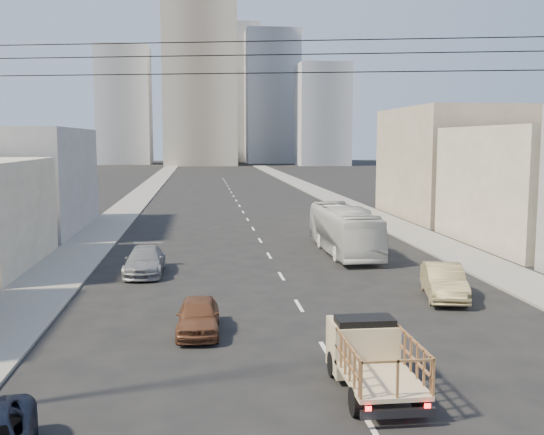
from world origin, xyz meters
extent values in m
cube|color=slate|center=(-11.75, 70.00, 0.06)|extent=(3.50, 180.00, 0.12)
cube|color=slate|center=(11.75, 70.00, 0.06)|extent=(3.50, 180.00, 0.12)
cube|color=silver|center=(0.00, 2.00, 0.01)|extent=(0.15, 2.00, 0.01)
cube|color=silver|center=(0.00, 8.00, 0.01)|extent=(0.15, 2.00, 0.01)
cube|color=silver|center=(0.00, 14.00, 0.01)|extent=(0.15, 2.00, 0.01)
cube|color=silver|center=(0.00, 20.00, 0.01)|extent=(0.15, 2.00, 0.01)
cube|color=silver|center=(0.00, 26.00, 0.01)|extent=(0.15, 2.00, 0.01)
cube|color=silver|center=(0.00, 32.00, 0.01)|extent=(0.15, 2.00, 0.01)
cube|color=silver|center=(0.00, 38.00, 0.01)|extent=(0.15, 2.00, 0.01)
cube|color=silver|center=(0.00, 44.00, 0.01)|extent=(0.15, 2.00, 0.01)
cube|color=silver|center=(0.00, 50.00, 0.01)|extent=(0.15, 2.00, 0.01)
cube|color=silver|center=(0.00, 56.00, 0.01)|extent=(0.15, 2.00, 0.01)
cube|color=silver|center=(0.00, 62.00, 0.01)|extent=(0.15, 2.00, 0.01)
cube|color=silver|center=(0.00, 68.00, 0.01)|extent=(0.15, 2.00, 0.01)
cube|color=silver|center=(0.00, 74.00, 0.01)|extent=(0.15, 2.00, 0.01)
cube|color=silver|center=(0.00, 80.00, 0.01)|extent=(0.15, 2.00, 0.01)
cube|color=silver|center=(0.00, 86.00, 0.01)|extent=(0.15, 2.00, 0.01)
cube|color=silver|center=(0.00, 92.00, 0.01)|extent=(0.15, 2.00, 0.01)
cube|color=silver|center=(0.00, 98.00, 0.01)|extent=(0.15, 2.00, 0.01)
cube|color=silver|center=(0.00, 104.00, 0.01)|extent=(0.15, 2.00, 0.01)
cube|color=#CBB388|center=(0.62, 3.65, 0.70)|extent=(1.90, 3.00, 0.12)
cube|color=#CBB388|center=(0.62, 5.65, 0.95)|extent=(1.90, 1.60, 1.50)
cube|color=black|center=(0.62, 5.40, 1.55)|extent=(1.70, 0.90, 0.70)
cube|color=#2D2D33|center=(0.62, 2.10, 0.40)|extent=(1.90, 0.12, 0.22)
cube|color=#FF0C0C|center=(-0.13, 2.10, 0.55)|extent=(0.15, 0.05, 0.12)
cube|color=#FF0C0C|center=(1.37, 2.10, 0.55)|extent=(0.15, 0.05, 0.12)
cylinder|color=black|center=(-0.23, 5.75, 0.38)|extent=(0.25, 0.76, 0.76)
cylinder|color=black|center=(1.47, 5.75, 0.38)|extent=(0.25, 0.76, 0.76)
cylinder|color=black|center=(-0.23, 2.95, 0.38)|extent=(0.25, 0.76, 0.76)
cylinder|color=black|center=(1.47, 2.95, 0.38)|extent=(0.25, 0.76, 0.76)
imported|color=silver|center=(4.79, 26.38, 1.48)|extent=(2.56, 10.61, 2.95)
imported|color=brown|center=(-4.30, 10.57, 0.66)|extent=(1.67, 3.89, 1.31)
imported|color=#948256|center=(6.69, 14.58, 0.76)|extent=(2.60, 4.86, 1.52)
imported|color=gray|center=(-7.16, 21.39, 0.71)|extent=(2.02, 4.89, 1.41)
cylinder|color=black|center=(0.00, 1.50, 9.30)|extent=(23.01, 5.02, 0.02)
cylinder|color=black|center=(0.00, 1.50, 9.00)|extent=(23.01, 5.02, 0.02)
cylinder|color=black|center=(0.00, 1.50, 8.60)|extent=(23.01, 5.02, 0.02)
cube|color=gray|center=(20.00, 44.00, 5.00)|extent=(12.00, 16.00, 10.00)
cube|color=gray|center=(-19.50, 39.00, 4.00)|extent=(12.00, 16.00, 8.00)
cube|color=gray|center=(-4.00, 170.00, 30.00)|extent=(20.00, 20.00, 60.00)
cube|color=gray|center=(18.00, 185.00, 20.00)|extent=(16.00, 16.00, 40.00)
cube|color=gray|center=(-26.00, 180.00, 17.00)|extent=(15.00, 15.00, 34.00)
cube|color=gray|center=(6.00, 200.00, 22.00)|extent=(18.00, 18.00, 44.00)
cube|color=gray|center=(30.00, 165.00, 14.00)|extent=(14.00, 14.00, 28.00)
camera|label=1|loc=(-4.15, -12.43, 7.11)|focal=42.00mm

